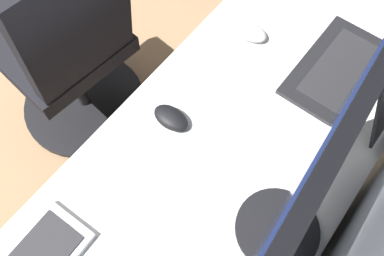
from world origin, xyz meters
name	(u,v)px	position (x,y,z in m)	size (l,w,h in m)	color
desk	(207,188)	(-0.06, 1.66, 0.66)	(2.02, 0.63, 0.73)	white
drawer_pedestal	(229,198)	(-0.17, 1.68, 0.35)	(0.40, 0.51, 0.69)	white
monitor_primary	(302,194)	(-0.06, 1.86, 0.99)	(0.56, 0.20, 0.45)	black
laptop_leftmost	(366,73)	(-0.55, 1.83, 0.78)	(0.35, 0.29, 0.22)	black
mouse_main	(171,118)	(-0.14, 1.48, 0.75)	(0.06, 0.10, 0.03)	black
mouse_spare	(251,31)	(-0.51, 1.49, 0.75)	(0.06, 0.10, 0.03)	silver
office_chair	(72,58)	(-0.23, 0.91, 0.46)	(0.56, 0.58, 0.97)	black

